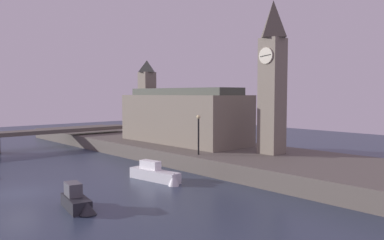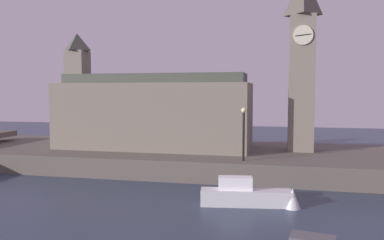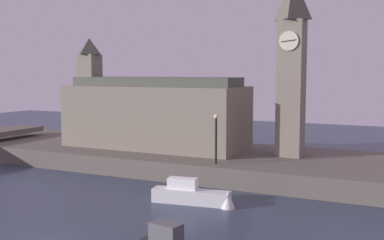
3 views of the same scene
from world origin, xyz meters
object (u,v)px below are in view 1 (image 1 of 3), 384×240
Objects in this scene: clock_tower at (272,75)px; parliament_hall at (182,116)px; streetlamp at (198,130)px; boat_barge_dark at (77,201)px; boat_ferry_white at (157,174)px.

parliament_hall is at bearing -177.30° from clock_tower.
parliament_hall is 9.79m from streetlamp.
boat_ferry_white is at bearing 109.97° from boat_barge_dark.
streetlamp is 0.99× the size of boat_barge_dark.
clock_tower reaches higher than parliament_hall.
boat_barge_dark is 0.67× the size of boat_ferry_white.
clock_tower is at bearing 54.02° from streetlamp.
parliament_hall is at bearing 123.13° from boat_barge_dark.
clock_tower is 14.28m from boat_ferry_white.
boat_ferry_white is (-3.05, 8.38, -0.01)m from boat_barge_dark.
parliament_hall is 4.42× the size of streetlamp.
clock_tower is 13.18m from parliament_hall.
boat_ferry_white is (0.98, -5.53, -3.26)m from streetlamp.
boat_ferry_white is (-3.11, -11.16, -8.35)m from clock_tower.
streetlamp is (8.35, -5.05, -0.77)m from parliament_hall.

